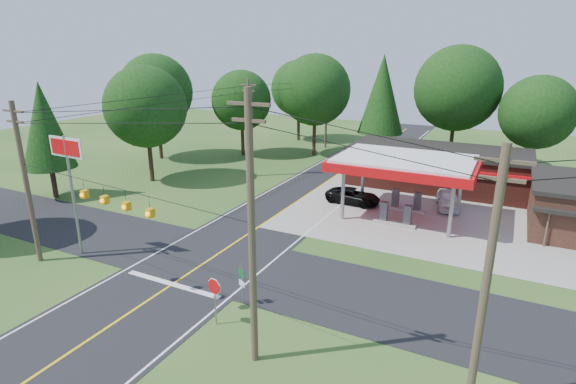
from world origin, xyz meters
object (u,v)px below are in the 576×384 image
at_px(suv_car, 353,196).
at_px(sedan_car, 448,200).
at_px(octagonal_stop_sign, 214,290).
at_px(gas_canopy, 405,165).
at_px(big_stop_sign, 68,166).

distance_m(suv_car, sedan_car, 7.91).
height_order(sedan_car, octagonal_stop_sign, octagonal_stop_sign).
height_order(suv_car, octagonal_stop_sign, octagonal_stop_sign).
xyz_separation_m(gas_canopy, big_stop_sign, (-17.00, -16.14, 1.64)).
height_order(gas_canopy, big_stop_sign, big_stop_sign).
height_order(gas_canopy, suv_car, gas_canopy).
relative_size(suv_car, big_stop_sign, 0.60).
bearing_deg(sedan_car, big_stop_sign, -147.92).
distance_m(gas_canopy, big_stop_sign, 23.50).
bearing_deg(gas_canopy, suv_car, 161.57).
xyz_separation_m(sedan_car, big_stop_sign, (-20.00, -20.14, 5.18)).
relative_size(big_stop_sign, octagonal_stop_sign, 3.12).
bearing_deg(sedan_car, gas_canopy, -139.98).
relative_size(gas_canopy, suv_car, 2.27).
bearing_deg(octagonal_stop_sign, suv_car, 90.00).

